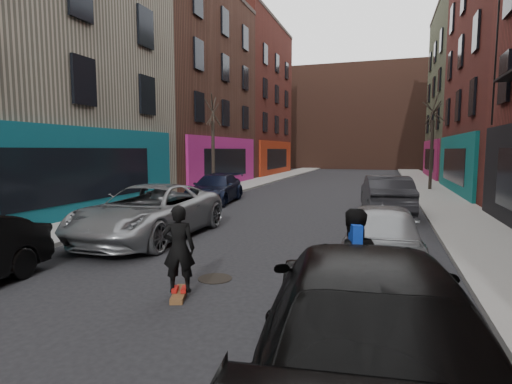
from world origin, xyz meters
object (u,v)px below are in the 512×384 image
Objects in this scene: parked_left_end at (215,188)px; parked_right_far at (382,232)px; tree_left_far at (213,137)px; parked_right_end at (386,195)px; skateboarder at (179,249)px; pedestrian at (352,266)px; parked_right_mid at (365,315)px; skateboard at (180,294)px; manhole at (215,278)px; tree_right_far at (432,135)px; parked_left_far at (150,212)px.

parked_right_far is (8.01, -8.68, 0.03)m from parked_left_end.
tree_left_far reaches higher than parked_right_end.
parked_right_far is at bearing -51.39° from tree_left_far.
skateboarder is 3.02m from pedestrian.
tree_left_far is 19.74m from parked_right_mid.
skateboarder is (-0.00, 0.00, 0.84)m from skateboard.
pedestrian reaches higher than parked_right_end.
skateboard is 1.14× the size of manhole.
tree_right_far is 21.96m from pedestrian.
parked_left_end is 15.87m from parked_right_mid.
parked_right_mid is at bearing -42.57° from parked_left_far.
pedestrian is (-0.49, -11.19, 0.10)m from parked_right_end.
parked_right_mid reaches higher than parked_right_end.
tree_left_far is 0.96× the size of tree_right_far.
parked_left_end is at bearing 98.95° from parked_left_far.
parked_left_far is 8.14m from parked_left_end.
skateboard is at bearing -68.11° from tree_left_far.
parked_left_end is 3.09× the size of skateboarder.
parked_left_far is at bearing -48.46° from parked_right_mid.
tree_left_far is 3.67× the size of pedestrian.
parked_right_end is 3.05× the size of skateboarder.
skateboard is at bearing -106.21° from tree_right_far.
tree_left_far reaches higher than pedestrian.
tree_left_far reaches higher than parked_right_far.
parked_left_far is 7.17× the size of skateboard.
manhole is (-3.31, -9.90, -0.78)m from parked_right_end.
parked_right_far is (-2.79, -18.03, -2.80)m from tree_right_far.
parked_right_mid reaches higher than parked_right_far.
parked_right_end reaches higher than skateboard.
parked_right_mid is at bearing -66.64° from parked_left_end.
skateboard is (6.18, -15.38, -3.33)m from tree_left_far.
skateboard is at bearing -52.55° from parked_left_far.
pedestrian is at bearing 81.62° from parked_right_far.
pedestrian is (6.20, -4.19, 0.10)m from parked_left_far.
parked_left_end is (-10.80, -9.35, -2.83)m from tree_right_far.
tree_right_far is 1.40× the size of parked_left_end.
tree_right_far reaches higher than skateboarder.
parked_left_end is 14.39m from pedestrian.
pedestrian reaches higher than skateboard.
pedestrian reaches higher than parked_right_mid.
skateboarder is (3.18, -4.02, 0.09)m from parked_left_far.
pedestrian is at bearing -35.02° from parked_left_far.
parked_right_mid is at bearing 86.69° from parked_right_far.
skateboarder is (4.58, -12.04, 0.18)m from parked_left_end.
skateboarder reaches higher than skateboard.
skateboard is 0.51× the size of skateboarder.
parked_right_far is 7.66m from parked_right_end.
parked_right_far is at bearing -6.67° from parked_left_far.
parked_right_far is 3.56m from pedestrian.
tree_left_far is 9.29× the size of manhole.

